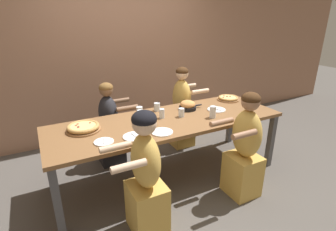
{
  "coord_description": "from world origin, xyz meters",
  "views": [
    {
      "loc": [
        -1.3,
        -2.5,
        1.9
      ],
      "look_at": [
        0.0,
        0.0,
        0.81
      ],
      "focal_mm": 28.0,
      "sensor_mm": 36.0,
      "label": 1
    }
  ],
  "objects_px": {
    "cocktail_glass_blue": "(157,107)",
    "drinking_glass_a": "(140,115)",
    "empty_plate_a": "(162,132)",
    "empty_plate_c": "(216,110)",
    "diner_far_midleft": "(110,128)",
    "drinking_glass_e": "(139,112)",
    "diner_near_midright": "(245,150)",
    "drinking_glass_c": "(181,113)",
    "diner_near_midleft": "(146,178)",
    "empty_plate_b": "(104,142)",
    "drinking_glass_d": "(162,114)",
    "skillet_bowl": "(188,106)",
    "pizza_board_main": "(83,128)",
    "empty_plate_d": "(135,137)",
    "drinking_glass_b": "(213,113)",
    "pizza_board_second": "(228,98)",
    "diner_far_midright": "(182,111)"
  },
  "relations": [
    {
      "from": "drinking_glass_b",
      "to": "drinking_glass_e",
      "type": "xyz_separation_m",
      "value": [
        -0.74,
        0.47,
        -0.01
      ]
    },
    {
      "from": "empty_plate_b",
      "to": "diner_far_midleft",
      "type": "distance_m",
      "value": 1.0
    },
    {
      "from": "drinking_glass_c",
      "to": "diner_near_midleft",
      "type": "relative_size",
      "value": 0.09
    },
    {
      "from": "drinking_glass_e",
      "to": "diner_near_midright",
      "type": "xyz_separation_m",
      "value": [
        0.82,
        -0.96,
        -0.27
      ]
    },
    {
      "from": "empty_plate_a",
      "to": "empty_plate_c",
      "type": "distance_m",
      "value": 0.97
    },
    {
      "from": "drinking_glass_d",
      "to": "skillet_bowl",
      "type": "bearing_deg",
      "value": 15.27
    },
    {
      "from": "diner_far_midright",
      "to": "diner_near_midright",
      "type": "bearing_deg",
      "value": -0.52
    },
    {
      "from": "drinking_glass_a",
      "to": "empty_plate_a",
      "type": "bearing_deg",
      "value": -81.96
    },
    {
      "from": "empty_plate_b",
      "to": "drinking_glass_e",
      "type": "relative_size",
      "value": 1.75
    },
    {
      "from": "empty_plate_d",
      "to": "drinking_glass_e",
      "type": "relative_size",
      "value": 2.17
    },
    {
      "from": "drinking_glass_c",
      "to": "drinking_glass_e",
      "type": "height_order",
      "value": "drinking_glass_e"
    },
    {
      "from": "cocktail_glass_blue",
      "to": "drinking_glass_c",
      "type": "relative_size",
      "value": 1.22
    },
    {
      "from": "skillet_bowl",
      "to": "empty_plate_c",
      "type": "relative_size",
      "value": 1.38
    },
    {
      "from": "empty_plate_c",
      "to": "drinking_glass_d",
      "type": "distance_m",
      "value": 0.75
    },
    {
      "from": "cocktail_glass_blue",
      "to": "diner_near_midright",
      "type": "xyz_separation_m",
      "value": [
        0.56,
        -1.01,
        -0.26
      ]
    },
    {
      "from": "empty_plate_b",
      "to": "diner_far_midright",
      "type": "bearing_deg",
      "value": 33.24
    },
    {
      "from": "empty_plate_a",
      "to": "cocktail_glass_blue",
      "type": "xyz_separation_m",
      "value": [
        0.23,
        0.62,
        0.04
      ]
    },
    {
      "from": "drinking_glass_b",
      "to": "cocktail_glass_blue",
      "type": "bearing_deg",
      "value": 133.05
    },
    {
      "from": "empty_plate_c",
      "to": "diner_near_midleft",
      "type": "xyz_separation_m",
      "value": [
        -1.27,
        -0.69,
        -0.21
      ]
    },
    {
      "from": "empty_plate_a",
      "to": "empty_plate_c",
      "type": "relative_size",
      "value": 0.98
    },
    {
      "from": "drinking_glass_b",
      "to": "empty_plate_d",
      "type": "bearing_deg",
      "value": -175.78
    },
    {
      "from": "diner_near_midright",
      "to": "diner_far_midleft",
      "type": "xyz_separation_m",
      "value": [
        -1.09,
        1.36,
        -0.04
      ]
    },
    {
      "from": "diner_far_midright",
      "to": "diner_near_midright",
      "type": "relative_size",
      "value": 1.02
    },
    {
      "from": "cocktail_glass_blue",
      "to": "drinking_glass_b",
      "type": "relative_size",
      "value": 0.91
    },
    {
      "from": "pizza_board_main",
      "to": "diner_far_midleft",
      "type": "xyz_separation_m",
      "value": [
        0.41,
        0.54,
        -0.3
      ]
    },
    {
      "from": "empty_plate_a",
      "to": "empty_plate_b",
      "type": "relative_size",
      "value": 1.2
    },
    {
      "from": "diner_near_midright",
      "to": "diner_far_midleft",
      "type": "bearing_deg",
      "value": 38.74
    },
    {
      "from": "empty_plate_d",
      "to": "diner_near_midright",
      "type": "distance_m",
      "value": 1.18
    },
    {
      "from": "skillet_bowl",
      "to": "empty_plate_d",
      "type": "xyz_separation_m",
      "value": [
        -0.9,
        -0.45,
        -0.05
      ]
    },
    {
      "from": "empty_plate_d",
      "to": "drinking_glass_e",
      "type": "xyz_separation_m",
      "value": [
        0.27,
        0.54,
        0.04
      ]
    },
    {
      "from": "skillet_bowl",
      "to": "diner_near_midright",
      "type": "height_order",
      "value": "diner_near_midright"
    },
    {
      "from": "pizza_board_second",
      "to": "drinking_glass_e",
      "type": "bearing_deg",
      "value": 179.45
    },
    {
      "from": "empty_plate_c",
      "to": "diner_far_midleft",
      "type": "distance_m",
      "value": 1.42
    },
    {
      "from": "empty_plate_b",
      "to": "empty_plate_c",
      "type": "distance_m",
      "value": 1.53
    },
    {
      "from": "empty_plate_a",
      "to": "empty_plate_b",
      "type": "xyz_separation_m",
      "value": [
        -0.59,
        0.06,
        0.0
      ]
    },
    {
      "from": "drinking_glass_c",
      "to": "diner_far_midleft",
      "type": "height_order",
      "value": "diner_far_midleft"
    },
    {
      "from": "empty_plate_a",
      "to": "drinking_glass_d",
      "type": "relative_size",
      "value": 1.99
    },
    {
      "from": "pizza_board_main",
      "to": "empty_plate_a",
      "type": "bearing_deg",
      "value": -31.25
    },
    {
      "from": "drinking_glass_e",
      "to": "pizza_board_main",
      "type": "bearing_deg",
      "value": -168.44
    },
    {
      "from": "drinking_glass_b",
      "to": "empty_plate_c",
      "type": "bearing_deg",
      "value": 43.63
    },
    {
      "from": "drinking_glass_a",
      "to": "drinking_glass_e",
      "type": "height_order",
      "value": "drinking_glass_a"
    },
    {
      "from": "empty_plate_d",
      "to": "empty_plate_a",
      "type": "bearing_deg",
      "value": -6.05
    },
    {
      "from": "empty_plate_c",
      "to": "drinking_glass_b",
      "type": "distance_m",
      "value": 0.28
    },
    {
      "from": "empty_plate_d",
      "to": "drinking_glass_c",
      "type": "height_order",
      "value": "drinking_glass_c"
    },
    {
      "from": "pizza_board_second",
      "to": "diner_near_midleft",
      "type": "relative_size",
      "value": 0.26
    },
    {
      "from": "drinking_glass_e",
      "to": "empty_plate_d",
      "type": "bearing_deg",
      "value": -116.42
    },
    {
      "from": "cocktail_glass_blue",
      "to": "drinking_glass_a",
      "type": "bearing_deg",
      "value": -149.2
    },
    {
      "from": "empty_plate_a",
      "to": "diner_near_midleft",
      "type": "bearing_deg",
      "value": -132.39
    },
    {
      "from": "drinking_glass_b",
      "to": "diner_far_midleft",
      "type": "bearing_deg",
      "value": 139.49
    },
    {
      "from": "empty_plate_b",
      "to": "drinking_glass_c",
      "type": "distance_m",
      "value": 1.03
    }
  ]
}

